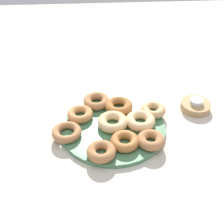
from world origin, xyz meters
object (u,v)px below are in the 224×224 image
object	(u,v)px
tealight	(196,101)
donut_0	(80,114)
donut_3	(101,152)
donut_8	(141,122)
donut_1	(119,106)
donut_plate	(113,127)
donut_9	(97,101)
donut_2	(151,140)
donut_7	(111,121)
donut_6	(67,132)
candle_holder	(195,106)
donut_4	(153,110)
donut_5	(125,141)

from	to	relation	value
tealight	donut_0	bearing A→B (deg)	-174.91
donut_3	donut_8	distance (m)	0.17
donut_3	donut_1	bearing A→B (deg)	71.89
donut_3	donut_plate	bearing A→B (deg)	71.74
donut_9	donut_plate	bearing A→B (deg)	-67.75
donut_2	donut_9	size ratio (longest dim) A/B	0.90
donut_9	tealight	world-z (taller)	donut_9
donut_1	donut_2	bearing A→B (deg)	-65.16
donut_plate	donut_2	distance (m)	0.14
donut_plate	donut_0	bearing A→B (deg)	154.73
donut_3	donut_7	world-z (taller)	donut_7
donut_0	donut_6	distance (m)	0.09
candle_holder	donut_4	bearing A→B (deg)	-168.88
donut_3	donut_5	xyz separation A→B (m)	(0.07, 0.04, -0.00)
donut_plate	candle_holder	distance (m)	0.30
donut_3	candle_holder	xyz separation A→B (m)	(0.33, 0.20, -0.01)
donut_4	candle_holder	bearing A→B (deg)	11.12
donut_9	candle_holder	size ratio (longest dim) A/B	0.91
donut_9	donut_8	bearing A→B (deg)	-41.64
donut_2	donut_plate	bearing A→B (deg)	139.97
donut_6	donut_8	size ratio (longest dim) A/B	0.96
donut_plate	tealight	size ratio (longest dim) A/B	7.38
candle_holder	donut_7	bearing A→B (deg)	-165.10
donut_plate	donut_6	distance (m)	0.14
candle_holder	tealight	size ratio (longest dim) A/B	2.22
donut_plate	donut_6	bearing A→B (deg)	-166.38
candle_holder	donut_2	bearing A→B (deg)	-137.32
donut_6	donut_9	distance (m)	0.17
donut_1	donut_4	world-z (taller)	donut_1
donut_2	tealight	size ratio (longest dim) A/B	1.82
donut_4	donut_9	size ratio (longest dim) A/B	0.89
donut_4	donut_9	xyz separation A→B (m)	(-0.18, 0.06, 0.00)
donut_1	donut_6	size ratio (longest dim) A/B	1.04
donut_plate	donut_1	distance (m)	0.09
donut_4	tealight	xyz separation A→B (m)	(0.15, 0.03, 0.00)
donut_5	donut_plate	bearing A→B (deg)	108.39
donut_plate	donut_2	world-z (taller)	donut_2
donut_1	donut_5	bearing A→B (deg)	-89.10
donut_7	donut_9	world-z (taller)	donut_7
donut_4	donut_6	bearing A→B (deg)	-162.60
donut_plate	donut_1	xyz separation A→B (m)	(0.03, 0.08, 0.02)
donut_0	donut_7	world-z (taller)	donut_7
donut_7	tealight	distance (m)	0.30
donut_plate	donut_9	distance (m)	0.12
donut_4	donut_8	distance (m)	0.08
donut_6	tealight	size ratio (longest dim) A/B	2.00
donut_5	donut_7	world-z (taller)	donut_7
donut_0	donut_1	bearing A→B (deg)	14.52
donut_0	donut_5	world-z (taller)	same
donut_plate	donut_1	bearing A→B (deg)	72.10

